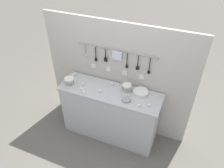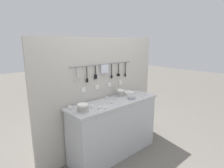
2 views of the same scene
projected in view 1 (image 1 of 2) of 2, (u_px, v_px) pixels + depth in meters
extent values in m
plane|color=#666059|center=(110.00, 132.00, 3.76)|extent=(20.00, 20.00, 0.00)
cube|color=#B7BABC|center=(110.00, 92.00, 3.22)|extent=(1.55, 0.49, 0.03)
cube|color=#B7BABC|center=(110.00, 114.00, 3.50)|extent=(1.49, 0.47, 0.88)
cube|color=#BCB7AD|center=(117.00, 79.00, 3.40)|extent=(2.35, 0.04, 1.88)
cylinder|color=#93969E|center=(117.00, 50.00, 3.06)|extent=(1.18, 0.01, 0.01)
sphere|color=#93969E|center=(80.00, 43.00, 3.24)|extent=(0.02, 0.02, 0.02)
sphere|color=#93969E|center=(158.00, 59.00, 2.88)|extent=(0.02, 0.02, 0.02)
cylinder|color=#93969E|center=(85.00, 49.00, 3.25)|extent=(0.01, 0.01, 0.14)
torus|color=#93969E|center=(86.00, 56.00, 3.32)|extent=(0.10, 0.10, 0.01)
cylinder|color=#93969E|center=(85.00, 44.00, 3.22)|extent=(0.00, 0.00, 0.02)
cylinder|color=black|center=(96.00, 53.00, 3.21)|extent=(0.01, 0.01, 0.18)
cube|color=black|center=(96.00, 60.00, 3.28)|extent=(0.04, 0.01, 0.06)
cylinder|color=#93969E|center=(96.00, 46.00, 3.16)|extent=(0.01, 0.00, 0.02)
cylinder|color=black|center=(105.00, 54.00, 3.15)|extent=(0.01, 0.01, 0.14)
cube|color=black|center=(106.00, 60.00, 3.21)|extent=(0.05, 0.01, 0.07)
cylinder|color=#93969E|center=(106.00, 48.00, 3.11)|extent=(0.01, 0.00, 0.02)
cube|color=silver|center=(117.00, 56.00, 3.09)|extent=(0.14, 0.02, 0.13)
cylinder|color=#93969E|center=(117.00, 51.00, 3.06)|extent=(0.01, 0.00, 0.02)
cylinder|color=black|center=(127.00, 59.00, 3.06)|extent=(0.01, 0.01, 0.19)
ellipsoid|color=black|center=(127.00, 67.00, 3.14)|extent=(0.04, 0.02, 0.06)
cylinder|color=#93969E|center=(128.00, 53.00, 3.01)|extent=(0.01, 0.00, 0.02)
cylinder|color=black|center=(138.00, 62.00, 3.01)|extent=(0.01, 0.01, 0.18)
sphere|color=black|center=(137.00, 68.00, 3.08)|extent=(0.06, 0.06, 0.06)
cylinder|color=#93969E|center=(139.00, 55.00, 2.96)|extent=(0.01, 0.00, 0.02)
cylinder|color=black|center=(150.00, 65.00, 2.97)|extent=(0.01, 0.01, 0.20)
ellipsoid|color=black|center=(149.00, 72.00, 3.04)|extent=(0.04, 0.02, 0.06)
cylinder|color=#93969E|center=(151.00, 57.00, 2.91)|extent=(0.01, 0.00, 0.02)
cube|color=white|center=(93.00, 66.00, 3.40)|extent=(0.07, 0.01, 0.07)
cube|color=white|center=(109.00, 69.00, 3.32)|extent=(0.07, 0.01, 0.07)
cube|color=white|center=(125.00, 73.00, 3.24)|extent=(0.07, 0.01, 0.07)
cube|color=white|center=(141.00, 77.00, 3.16)|extent=(0.07, 0.01, 0.07)
cylinder|color=silver|center=(70.00, 83.00, 3.33)|extent=(0.14, 0.14, 0.05)
cylinder|color=silver|center=(69.00, 82.00, 3.31)|extent=(0.14, 0.14, 0.05)
cylinder|color=silver|center=(69.00, 81.00, 3.30)|extent=(0.14, 0.14, 0.05)
cylinder|color=silver|center=(69.00, 80.00, 3.28)|extent=(0.14, 0.14, 0.05)
cylinder|color=silver|center=(127.00, 90.00, 3.20)|extent=(0.13, 0.13, 0.05)
cylinder|color=silver|center=(127.00, 89.00, 3.18)|extent=(0.13, 0.13, 0.05)
cylinder|color=silver|center=(127.00, 87.00, 3.16)|extent=(0.13, 0.13, 0.05)
cylinder|color=silver|center=(127.00, 86.00, 3.15)|extent=(0.13, 0.13, 0.05)
cylinder|color=silver|center=(141.00, 94.00, 3.16)|extent=(0.22, 0.22, 0.01)
cylinder|color=silver|center=(141.00, 93.00, 3.16)|extent=(0.22, 0.22, 0.01)
cylinder|color=silver|center=(141.00, 93.00, 3.15)|extent=(0.22, 0.22, 0.01)
cylinder|color=silver|center=(141.00, 92.00, 3.15)|extent=(0.22, 0.22, 0.01)
cylinder|color=silver|center=(141.00, 92.00, 3.14)|extent=(0.22, 0.22, 0.01)
cylinder|color=silver|center=(141.00, 91.00, 3.14)|extent=(0.22, 0.22, 0.01)
cylinder|color=#93969E|center=(126.00, 100.00, 3.04)|extent=(0.13, 0.13, 0.03)
cylinder|color=silver|center=(149.00, 106.00, 2.94)|extent=(0.04, 0.04, 0.04)
cylinder|color=silver|center=(83.00, 84.00, 3.31)|extent=(0.04, 0.04, 0.04)
cylinder|color=silver|center=(139.00, 106.00, 2.93)|extent=(0.04, 0.04, 0.04)
cylinder|color=silver|center=(81.00, 89.00, 3.21)|extent=(0.04, 0.04, 0.04)
cylinder|color=silver|center=(75.00, 74.00, 3.53)|extent=(0.04, 0.04, 0.04)
cylinder|color=silver|center=(112.00, 84.00, 3.31)|extent=(0.04, 0.04, 0.04)
cylinder|color=silver|center=(84.00, 93.00, 3.16)|extent=(0.04, 0.04, 0.04)
cylinder|color=silver|center=(100.00, 91.00, 3.18)|extent=(0.04, 0.04, 0.04)
cylinder|color=silver|center=(73.00, 76.00, 3.49)|extent=(0.04, 0.04, 0.04)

